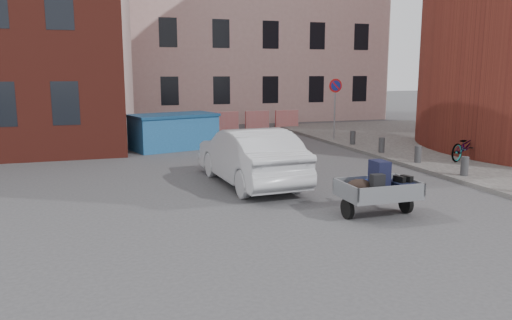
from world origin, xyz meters
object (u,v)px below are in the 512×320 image
object	(u,v)px
dumpster	(174,131)
trailer	(378,188)
silver_car	(250,156)
bicycle	(466,146)

from	to	relation	value
dumpster	trailer	bearing A→B (deg)	-92.69
silver_car	bicycle	xyz separation A→B (m)	(7.88, 0.75, -0.18)
trailer	bicycle	bearing A→B (deg)	36.33
trailer	silver_car	bearing A→B (deg)	113.83
dumpster	silver_car	distance (m)	7.09
dumpster	bicycle	xyz separation A→B (m)	(8.91, -6.26, -0.11)
trailer	bicycle	size ratio (longest dim) A/B	0.98
trailer	bicycle	distance (m)	7.69
silver_car	bicycle	bearing A→B (deg)	-178.53
silver_car	bicycle	distance (m)	7.92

